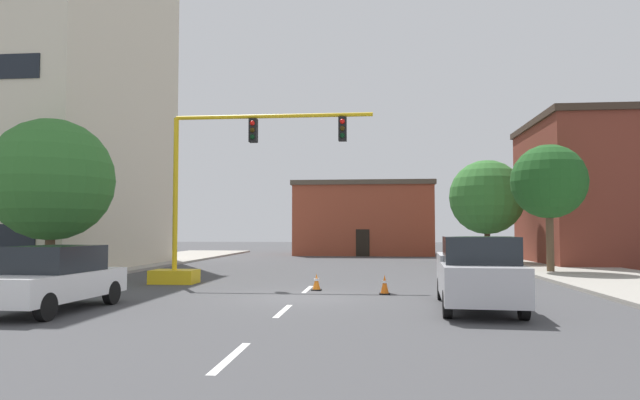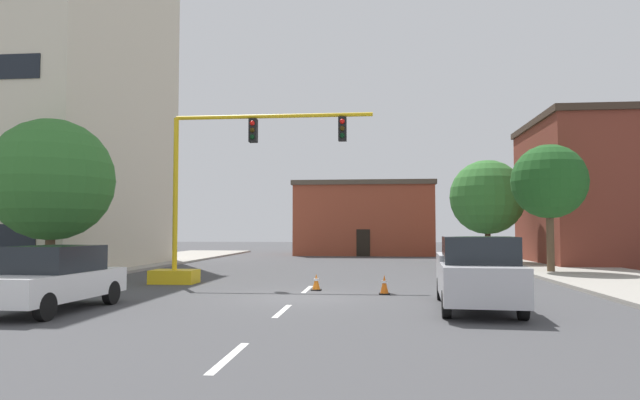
% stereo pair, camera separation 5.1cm
% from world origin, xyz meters
% --- Properties ---
extents(ground_plane, '(160.00, 160.00, 0.00)m').
position_xyz_m(ground_plane, '(0.00, 0.00, 0.00)').
color(ground_plane, '#424244').
extents(sidewalk_left, '(6.00, 56.00, 0.14)m').
position_xyz_m(sidewalk_left, '(-12.64, 8.00, 0.07)').
color(sidewalk_left, '#9E998E').
rests_on(sidewalk_left, ground_plane).
extents(sidewalk_right, '(6.00, 56.00, 0.14)m').
position_xyz_m(sidewalk_right, '(12.64, 8.00, 0.07)').
color(sidewalk_right, '#9E998E').
rests_on(sidewalk_right, ground_plane).
extents(lane_stripe_seg_1, '(0.16, 2.40, 0.01)m').
position_xyz_m(lane_stripe_seg_1, '(0.00, -8.50, 0.00)').
color(lane_stripe_seg_1, silver).
rests_on(lane_stripe_seg_1, ground_plane).
extents(lane_stripe_seg_2, '(0.16, 2.40, 0.01)m').
position_xyz_m(lane_stripe_seg_2, '(0.00, -3.00, 0.00)').
color(lane_stripe_seg_2, silver).
rests_on(lane_stripe_seg_2, ground_plane).
extents(lane_stripe_seg_3, '(0.16, 2.40, 0.01)m').
position_xyz_m(lane_stripe_seg_3, '(0.00, 2.50, 0.00)').
color(lane_stripe_seg_3, silver).
rests_on(lane_stripe_seg_3, ground_plane).
extents(building_tall_left, '(13.86, 14.29, 22.68)m').
position_xyz_m(building_tall_left, '(-17.58, 11.86, 11.35)').
color(building_tall_left, beige).
rests_on(building_tall_left, ground_plane).
extents(building_brick_center, '(11.93, 8.56, 6.28)m').
position_xyz_m(building_brick_center, '(1.46, 32.16, 3.15)').
color(building_brick_center, brown).
rests_on(building_brick_center, ground_plane).
extents(building_row_right, '(12.14, 10.28, 9.12)m').
position_xyz_m(building_row_right, '(18.40, 18.87, 4.57)').
color(building_row_right, brown).
rests_on(building_row_right, ground_plane).
extents(traffic_signal_gantry, '(8.93, 1.20, 6.83)m').
position_xyz_m(traffic_signal_gantry, '(-4.50, 4.22, 2.24)').
color(traffic_signal_gantry, yellow).
rests_on(traffic_signal_gantry, ground_plane).
extents(tree_right_mid, '(3.65, 3.65, 6.37)m').
position_xyz_m(tree_right_mid, '(10.99, 10.58, 4.52)').
color(tree_right_mid, brown).
rests_on(tree_right_mid, ground_plane).
extents(tree_right_far, '(4.73, 4.73, 6.61)m').
position_xyz_m(tree_right_far, '(9.55, 18.65, 4.24)').
color(tree_right_far, '#4C3823').
rests_on(tree_right_far, ground_plane).
extents(tree_left_near, '(4.72, 4.72, 6.48)m').
position_xyz_m(tree_left_near, '(-10.01, 2.62, 4.11)').
color(tree_left_near, brown).
rests_on(tree_left_near, ground_plane).
extents(pickup_truck_silver, '(2.39, 5.53, 1.99)m').
position_xyz_m(pickup_truck_silver, '(5.25, -2.09, 0.97)').
color(pickup_truck_silver, '#BCBCC1').
rests_on(pickup_truck_silver, ground_plane).
extents(sedan_white_near_left, '(2.08, 4.59, 1.74)m').
position_xyz_m(sedan_white_near_left, '(-6.10, -3.62, 0.89)').
color(sedan_white_near_left, white).
rests_on(sedan_white_near_left, ground_plane).
extents(traffic_cone_roadside_a, '(0.36, 0.36, 0.60)m').
position_xyz_m(traffic_cone_roadside_a, '(0.36, 2.19, 0.29)').
color(traffic_cone_roadside_a, black).
rests_on(traffic_cone_roadside_a, ground_plane).
extents(traffic_cone_roadside_b, '(0.36, 0.36, 0.66)m').
position_xyz_m(traffic_cone_roadside_b, '(2.77, 1.17, 0.32)').
color(traffic_cone_roadside_b, black).
rests_on(traffic_cone_roadside_b, ground_plane).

